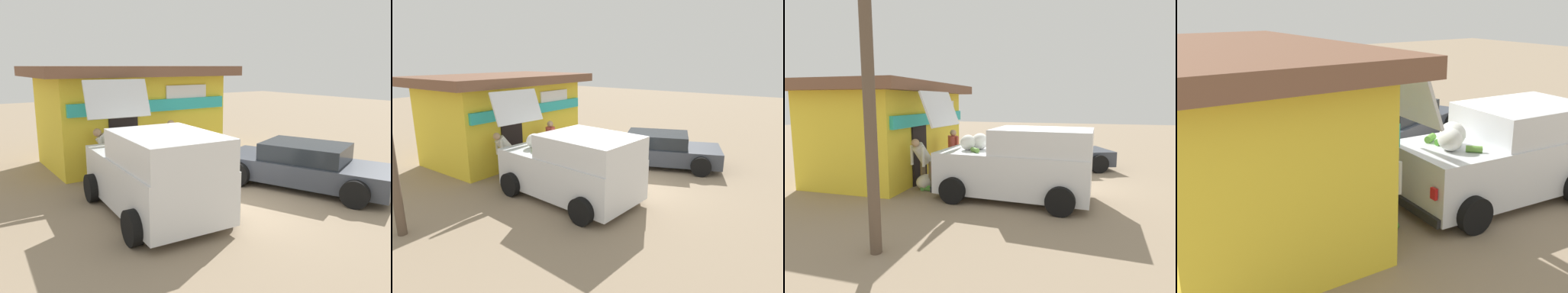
# 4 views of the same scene
# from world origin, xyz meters

# --- Properties ---
(ground_plane) EXTENTS (60.00, 60.00, 0.00)m
(ground_plane) POSITION_xyz_m (0.00, 0.00, 0.00)
(ground_plane) COLOR gray
(storefront_bar) EXTENTS (6.43, 4.02, 3.21)m
(storefront_bar) POSITION_xyz_m (0.10, 5.39, 1.67)
(storefront_bar) COLOR yellow
(storefront_bar) RESTS_ON ground_plane
(delivery_van) EXTENTS (2.47, 4.45, 2.87)m
(delivery_van) POSITION_xyz_m (-1.61, 0.54, 0.95)
(delivery_van) COLOR silver
(delivery_van) RESTS_ON ground_plane
(parked_sedan) EXTENTS (3.35, 4.77, 1.20)m
(parked_sedan) POSITION_xyz_m (2.63, 0.01, 0.58)
(parked_sedan) COLOR #383D47
(parked_sedan) RESTS_ON ground_plane
(vendor_standing) EXTENTS (0.47, 0.49, 1.63)m
(vendor_standing) POSITION_xyz_m (0.33, 3.16, 0.95)
(vendor_standing) COLOR #726047
(vendor_standing) RESTS_ON ground_plane
(customer_bending) EXTENTS (0.71, 0.63, 1.54)m
(customer_bending) POSITION_xyz_m (-1.58, 3.38, 0.92)
(customer_bending) COLOR #726047
(customer_bending) RESTS_ON ground_plane
(unloaded_banana_pile) EXTENTS (0.74, 0.63, 0.44)m
(unloaded_banana_pile) POSITION_xyz_m (-1.42, 3.36, 0.20)
(unloaded_banana_pile) COLOR silver
(unloaded_banana_pile) RESTS_ON ground_plane
(paint_bucket) EXTENTS (0.26, 0.26, 0.39)m
(paint_bucket) POSITION_xyz_m (1.68, 2.45, 0.20)
(paint_bucket) COLOR silver
(paint_bucket) RESTS_ON ground_plane
(utility_pole) EXTENTS (0.20, 0.20, 5.35)m
(utility_pole) POSITION_xyz_m (-5.44, 2.37, 2.68)
(utility_pole) COLOR brown
(utility_pole) RESTS_ON ground_plane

